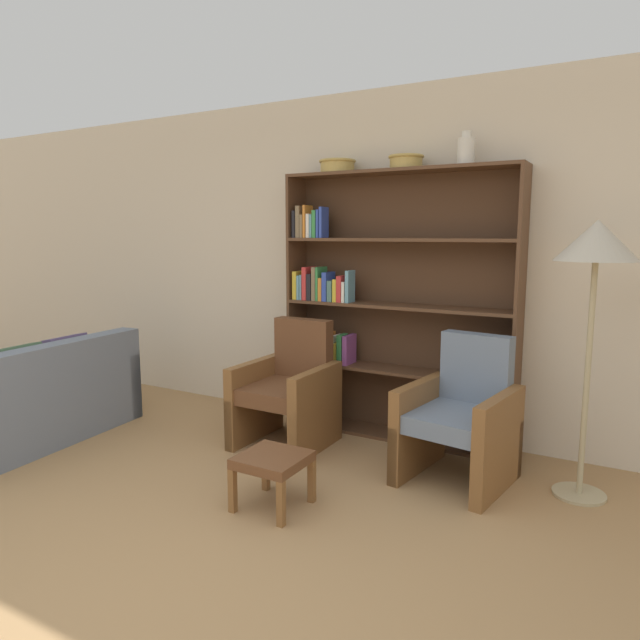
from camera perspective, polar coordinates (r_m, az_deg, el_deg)
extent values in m
plane|color=#A87F51|center=(2.80, -16.51, -27.07)|extent=(24.00, 24.00, 0.00)
cube|color=beige|center=(4.65, 8.24, 5.52)|extent=(12.00, 0.06, 2.75)
cube|color=brown|center=(4.90, -2.31, 1.93)|extent=(0.02, 0.30, 2.10)
cube|color=brown|center=(4.24, 19.28, 0.41)|extent=(0.02, 0.30, 2.10)
cube|color=brown|center=(4.48, 7.97, 14.52)|extent=(1.81, 0.30, 0.03)
cube|color=brown|center=(4.73, 7.44, -11.30)|extent=(1.81, 0.30, 0.03)
cube|color=#492F1E|center=(4.62, 8.36, 1.44)|extent=(1.81, 0.01, 2.10)
cube|color=#669EB2|center=(5.01, -2.25, -8.48)|extent=(0.02, 0.13, 0.25)
cube|color=#4C756B|center=(5.00, -1.98, -8.38)|extent=(0.02, 0.14, 0.27)
cube|color=#B2A899|center=(4.99, -1.69, -8.86)|extent=(0.04, 0.12, 0.19)
cube|color=gold|center=(4.98, -1.25, -8.87)|extent=(0.02, 0.15, 0.19)
cube|color=#994C99|center=(4.99, -0.88, -8.99)|extent=(0.03, 0.19, 0.17)
cube|color=#B2A899|center=(4.95, -0.43, -8.47)|extent=(0.04, 0.19, 0.28)
cube|color=orange|center=(4.95, -0.03, -9.01)|extent=(0.03, 0.20, 0.19)
cube|color=#B2A899|center=(4.92, 0.19, -8.94)|extent=(0.03, 0.17, 0.22)
cube|color=#4C756B|center=(4.91, 0.52, -9.22)|extent=(0.03, 0.17, 0.18)
cube|color=brown|center=(4.58, 7.57, -4.97)|extent=(1.81, 0.30, 0.02)
cube|color=#669EB2|center=(4.89, -2.03, -2.50)|extent=(0.04, 0.17, 0.23)
cube|color=#388C47|center=(4.88, -1.49, -2.50)|extent=(0.03, 0.20, 0.23)
cube|color=gold|center=(4.83, -1.32, -2.37)|extent=(0.03, 0.12, 0.28)
cube|color=white|center=(4.82, -0.79, -2.42)|extent=(0.04, 0.15, 0.27)
cube|color=#388C47|center=(4.82, -0.27, -2.91)|extent=(0.02, 0.18, 0.19)
cube|color=#994C99|center=(4.80, 0.05, -2.69)|extent=(0.02, 0.19, 0.23)
cube|color=white|center=(4.77, 0.19, -2.86)|extent=(0.02, 0.14, 0.22)
cube|color=black|center=(4.76, 0.57, -2.88)|extent=(0.02, 0.16, 0.21)
cube|color=orange|center=(4.74, 0.94, -2.71)|extent=(0.04, 0.16, 0.25)
cube|color=white|center=(4.74, 1.35, -3.01)|extent=(0.02, 0.18, 0.20)
cube|color=white|center=(4.72, 1.57, -2.90)|extent=(0.02, 0.16, 0.23)
cube|color=gold|center=(4.71, 1.85, -3.27)|extent=(0.03, 0.15, 0.17)
cube|color=#388C47|center=(4.67, 2.24, -2.93)|extent=(0.04, 0.13, 0.25)
cube|color=#994C99|center=(4.67, 2.95, -2.96)|extent=(0.04, 0.19, 0.24)
cube|color=brown|center=(4.49, 7.70, 1.40)|extent=(1.81, 0.30, 0.02)
cube|color=gold|center=(4.80, -2.20, 3.51)|extent=(0.04, 0.13, 0.24)
cube|color=#669EB2|center=(4.81, -1.67, 3.32)|extent=(0.02, 0.19, 0.20)
cube|color=#669EB2|center=(4.79, -1.45, 3.34)|extent=(0.02, 0.18, 0.21)
cube|color=red|center=(4.78, -1.07, 3.71)|extent=(0.04, 0.19, 0.27)
cube|color=black|center=(4.75, -0.71, 3.35)|extent=(0.04, 0.16, 0.22)
cube|color=#7F6B4C|center=(4.72, -0.22, 3.67)|extent=(0.03, 0.16, 0.27)
cube|color=#388C47|center=(4.71, 0.14, 3.66)|extent=(0.02, 0.17, 0.28)
cube|color=orange|center=(4.71, 0.53, 3.13)|extent=(0.03, 0.20, 0.19)
cube|color=#334CB2|center=(4.68, 0.85, 3.37)|extent=(0.04, 0.16, 0.24)
cube|color=#4C756B|center=(4.66, 1.41, 2.95)|extent=(0.04, 0.18, 0.17)
cube|color=gold|center=(4.64, 1.93, 3.01)|extent=(0.03, 0.18, 0.18)
cube|color=red|center=(4.62, 2.36, 3.16)|extent=(0.04, 0.18, 0.21)
cube|color=white|center=(4.59, 2.65, 2.83)|extent=(0.02, 0.14, 0.17)
cube|color=#669EB2|center=(4.56, 3.02, 3.36)|extent=(0.03, 0.13, 0.26)
cube|color=brown|center=(4.45, 7.83, 7.96)|extent=(1.81, 0.30, 0.02)
cube|color=black|center=(4.80, -2.20, 9.54)|extent=(0.03, 0.16, 0.22)
cube|color=#7F6B4C|center=(4.78, -1.79, 9.77)|extent=(0.04, 0.16, 0.26)
cube|color=#7F6B4C|center=(4.78, -1.35, 9.34)|extent=(0.02, 0.19, 0.19)
cube|color=orange|center=(4.74, -1.23, 9.81)|extent=(0.02, 0.13, 0.26)
cube|color=white|center=(4.73, -0.83, 9.39)|extent=(0.03, 0.15, 0.19)
cube|color=#669EB2|center=(4.71, -0.57, 9.35)|extent=(0.02, 0.13, 0.19)
cube|color=#388C47|center=(4.71, -0.15, 9.55)|extent=(0.03, 0.17, 0.22)
cube|color=#334CB2|center=(4.69, 0.19, 9.59)|extent=(0.02, 0.17, 0.22)
cube|color=#334CB2|center=(4.66, 0.38, 9.73)|extent=(0.02, 0.12, 0.25)
cylinder|color=tan|center=(4.71, 1.75, 15.06)|extent=(0.27, 0.27, 0.10)
torus|color=tan|center=(4.71, 1.75, 15.58)|extent=(0.29, 0.29, 0.02)
cylinder|color=tan|center=(4.47, 8.60, 15.30)|extent=(0.24, 0.24, 0.10)
torus|color=tan|center=(4.47, 8.61, 15.83)|extent=(0.27, 0.27, 0.02)
cylinder|color=silver|center=(4.33, 14.38, 15.97)|extent=(0.12, 0.12, 0.19)
cylinder|color=silver|center=(4.35, 14.45, 17.52)|extent=(0.07, 0.07, 0.05)
cube|color=slate|center=(5.19, -27.29, -8.00)|extent=(1.09, 1.65, 0.44)
cube|color=slate|center=(4.80, -24.74, -4.20)|extent=(0.32, 1.59, 0.35)
cube|color=slate|center=(5.62, -21.51, -5.54)|extent=(0.96, 0.20, 0.60)
cube|color=#4C6B4C|center=(4.76, -27.77, -4.45)|extent=(0.20, 0.37, 0.37)
cube|color=#5B4C75|center=(5.03, -23.82, -3.53)|extent=(0.20, 0.37, 0.37)
cube|color=brown|center=(4.08, -2.51, -11.79)|extent=(0.07, 0.07, 0.39)
cube|color=brown|center=(4.40, -8.91, -10.38)|extent=(0.07, 0.07, 0.39)
cube|color=brown|center=(4.58, 1.61, -9.49)|extent=(0.07, 0.07, 0.39)
cube|color=brown|center=(4.86, -4.39, -8.43)|extent=(0.07, 0.07, 0.39)
cube|color=brown|center=(4.41, -3.56, -7.19)|extent=(0.48, 0.64, 0.12)
cube|color=brown|center=(4.57, -1.67, -2.99)|extent=(0.48, 0.12, 0.50)
cube|color=brown|center=(4.30, -0.38, -9.05)|extent=(0.08, 0.68, 0.63)
cube|color=brown|center=(4.59, -6.50, -7.95)|extent=(0.08, 0.68, 0.63)
cube|color=brown|center=(3.58, 15.63, -15.12)|extent=(0.08, 0.08, 0.39)
cube|color=brown|center=(3.81, 7.48, -13.38)|extent=(0.08, 0.08, 0.39)
cube|color=brown|center=(4.12, 18.95, -12.10)|extent=(0.08, 0.08, 0.39)
cube|color=brown|center=(4.32, 11.67, -10.82)|extent=(0.08, 0.08, 0.39)
cube|color=slate|center=(3.87, 13.57, -9.67)|extent=(0.57, 0.70, 0.12)
cube|color=slate|center=(4.04, 15.36, -4.83)|extent=(0.49, 0.19, 0.50)
cube|color=brown|center=(3.81, 17.43, -11.82)|extent=(0.18, 0.68, 0.63)
cube|color=brown|center=(4.02, 9.82, -10.44)|extent=(0.18, 0.68, 0.63)
cylinder|color=tan|center=(4.06, 24.46, -15.54)|extent=(0.32, 0.32, 0.02)
cylinder|color=tan|center=(3.83, 25.14, -5.48)|extent=(0.04, 0.04, 1.44)
cone|color=#BCB29E|center=(3.73, 25.96, 7.18)|extent=(0.48, 0.48, 0.24)
cube|color=brown|center=(3.76, -5.44, -14.68)|extent=(0.04, 0.04, 0.27)
cube|color=brown|center=(3.59, -0.83, -15.80)|extent=(0.04, 0.04, 0.27)
cube|color=brown|center=(3.52, -8.74, -16.49)|extent=(0.04, 0.04, 0.27)
cube|color=brown|center=(3.33, -3.92, -17.86)|extent=(0.04, 0.04, 0.27)
cube|color=brown|center=(3.48, -4.77, -13.74)|extent=(0.38, 0.38, 0.06)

